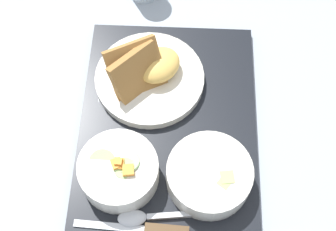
{
  "coord_description": "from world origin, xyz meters",
  "views": [
    {
      "loc": [
        -0.38,
        -0.06,
        0.77
      ],
      "look_at": [
        0.0,
        0.0,
        0.05
      ],
      "focal_mm": 50.0,
      "sensor_mm": 36.0,
      "label": 1
    }
  ],
  "objects_px": {
    "bowl_salad": "(119,170)",
    "bowl_soup": "(209,175)",
    "plate_main": "(148,75)",
    "knife": "(156,230)",
    "spoon": "(146,217)"
  },
  "relations": [
    {
      "from": "bowl_salad",
      "to": "bowl_soup",
      "type": "xyz_separation_m",
      "value": [
        0.02,
        -0.15,
        -0.0
      ]
    },
    {
      "from": "knife",
      "to": "plate_main",
      "type": "bearing_deg",
      "value": -81.16
    },
    {
      "from": "bowl_salad",
      "to": "spoon",
      "type": "height_order",
      "value": "bowl_salad"
    },
    {
      "from": "bowl_soup",
      "to": "spoon",
      "type": "height_order",
      "value": "bowl_soup"
    },
    {
      "from": "knife",
      "to": "bowl_soup",
      "type": "bearing_deg",
      "value": -130.0
    },
    {
      "from": "bowl_soup",
      "to": "bowl_salad",
      "type": "bearing_deg",
      "value": 96.66
    },
    {
      "from": "bowl_salad",
      "to": "bowl_soup",
      "type": "bearing_deg",
      "value": -83.34
    },
    {
      "from": "plate_main",
      "to": "knife",
      "type": "relative_size",
      "value": 1.09
    },
    {
      "from": "knife",
      "to": "spoon",
      "type": "distance_m",
      "value": 0.03
    },
    {
      "from": "plate_main",
      "to": "knife",
      "type": "bearing_deg",
      "value": -167.34
    },
    {
      "from": "bowl_soup",
      "to": "plate_main",
      "type": "bearing_deg",
      "value": 37.01
    },
    {
      "from": "bowl_soup",
      "to": "plate_main",
      "type": "distance_m",
      "value": 0.22
    },
    {
      "from": "bowl_salad",
      "to": "spoon",
      "type": "bearing_deg",
      "value": -138.32
    },
    {
      "from": "plate_main",
      "to": "spoon",
      "type": "height_order",
      "value": "plate_main"
    },
    {
      "from": "bowl_soup",
      "to": "knife",
      "type": "xyz_separation_m",
      "value": [
        -0.1,
        0.07,
        -0.02
      ]
    }
  ]
}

